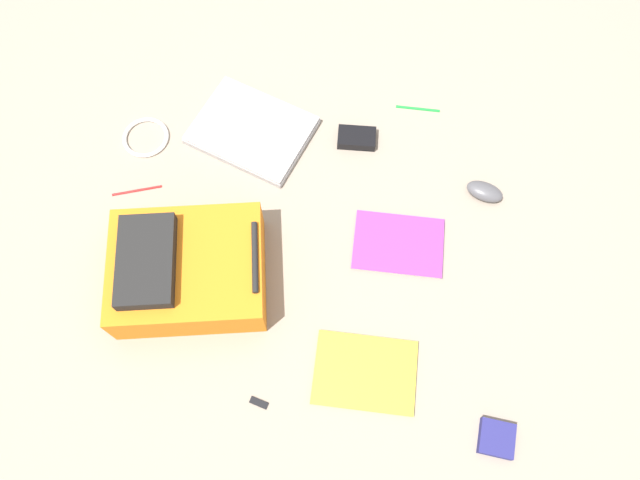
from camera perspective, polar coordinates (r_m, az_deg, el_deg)
The scene contains 12 objects.
ground_plane at distance 1.73m, azimuth -1.26°, elevation -1.21°, with size 3.75×3.75×0.00m, color gray.
backpack at distance 1.67m, azimuth -12.54°, elevation -2.76°, with size 0.39×0.45×0.18m.
laptop at distance 1.91m, azimuth -6.43°, elevation 10.22°, with size 0.37×0.42×0.03m.
book_comic at distance 1.64m, azimuth 4.24°, elevation -12.35°, with size 0.20×0.27×0.01m.
book_manual at distance 1.75m, azimuth 7.38°, elevation -0.38°, with size 0.19×0.26×0.01m.
computer_mouse at distance 1.85m, azimuth 15.25°, elevation 4.42°, with size 0.06×0.11×0.04m, color #4C4C51.
cable_coil at distance 1.97m, azimuth -16.08°, elevation 9.27°, with size 0.14×0.14×0.01m, color silver.
power_brick at distance 1.89m, azimuth 3.47°, elevation 9.56°, with size 0.07×0.12×0.03m, color black.
pen_black at distance 1.98m, azimuth 9.21°, elevation 12.16°, with size 0.01×0.01×0.14m, color #198C33.
pen_blue at distance 1.89m, azimuth -16.87°, elevation 4.52°, with size 0.01×0.01×0.15m, color red.
earbud_pouch at distance 1.66m, azimuth 16.29°, elevation -17.51°, with size 0.09×0.09×0.03m, color navy.
usb_stick at distance 1.63m, azimuth -5.78°, elevation -14.99°, with size 0.02×0.05×0.01m, color black.
Camera 1 is at (0.62, 0.10, 1.61)m, focal length 33.99 mm.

